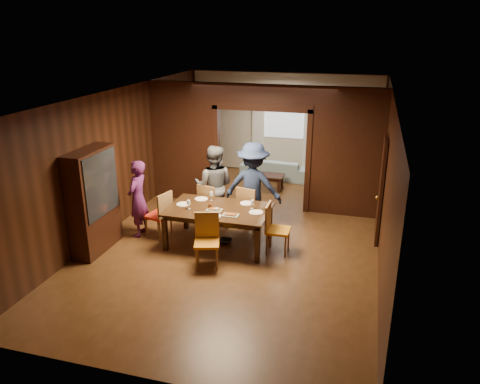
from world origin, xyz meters
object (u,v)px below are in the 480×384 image
(dining_table, at_px, (219,226))
(chair_near, at_px, (207,242))
(coffee_table, at_px, (268,182))
(chair_far_l, at_px, (212,204))
(person_grey, at_px, (214,186))
(hutch, at_px, (93,201))
(chair_right, at_px, (278,229))
(chair_far_r, at_px, (250,207))
(sofa, at_px, (275,168))
(person_purple, at_px, (138,199))
(chair_left, at_px, (158,214))
(person_navy, at_px, (253,186))

(dining_table, relative_size, chair_near, 2.05)
(coffee_table, height_order, chair_far_l, chair_far_l)
(person_grey, distance_m, chair_near, 1.93)
(person_grey, bearing_deg, hutch, 37.36)
(dining_table, xyz_separation_m, chair_right, (1.20, -0.03, 0.10))
(dining_table, xyz_separation_m, hutch, (-2.21, -0.84, 0.62))
(person_grey, height_order, chair_far_r, person_grey)
(dining_table, bearing_deg, chair_far_l, 117.47)
(chair_far_l, bearing_deg, person_grey, -101.08)
(sofa, height_order, chair_near, chair_near)
(chair_far_l, relative_size, chair_near, 1.00)
(dining_table, bearing_deg, sofa, 87.24)
(person_purple, relative_size, chair_left, 1.65)
(coffee_table, xyz_separation_m, chair_right, (0.96, -3.53, 0.28))
(person_grey, xyz_separation_m, dining_table, (0.40, -0.91, -0.51))
(person_navy, relative_size, chair_near, 1.93)
(person_purple, relative_size, chair_far_l, 1.65)
(dining_table, bearing_deg, person_grey, 113.73)
(coffee_table, xyz_separation_m, chair_far_r, (0.17, -2.60, 0.28))
(chair_left, height_order, chair_near, same)
(sofa, xyz_separation_m, chair_far_r, (0.19, -3.61, 0.21))
(sofa, height_order, chair_far_l, chair_far_l)
(person_grey, relative_size, person_navy, 0.95)
(chair_far_r, bearing_deg, chair_left, 39.95)
(person_purple, distance_m, hutch, 0.98)
(chair_near, bearing_deg, person_purple, 136.87)
(person_grey, xyz_separation_m, chair_right, (1.59, -0.94, -0.40))
(person_navy, bearing_deg, person_grey, 4.78)
(person_grey, bearing_deg, person_navy, 177.83)
(chair_far_l, bearing_deg, chair_left, 58.51)
(coffee_table, bearing_deg, chair_right, -74.84)
(chair_left, xyz_separation_m, chair_far_r, (1.72, 0.86, 0.00))
(coffee_table, bearing_deg, person_grey, -103.84)
(coffee_table, bearing_deg, person_navy, -85.27)
(person_purple, height_order, person_navy, person_navy)
(person_navy, distance_m, sofa, 3.60)
(dining_table, bearing_deg, chair_right, -1.24)
(chair_right, xyz_separation_m, chair_far_l, (-1.63, 0.86, 0.00))
(chair_far_l, xyz_separation_m, hutch, (-1.77, -1.68, 0.52))
(person_grey, relative_size, hutch, 0.89)
(chair_far_l, distance_m, chair_near, 1.83)
(chair_far_r, bearing_deg, person_purple, 36.70)
(sofa, bearing_deg, hutch, 69.66)
(dining_table, xyz_separation_m, chair_far_r, (0.41, 0.90, 0.10))
(person_grey, height_order, sofa, person_grey)
(person_navy, relative_size, coffee_table, 2.34)
(person_grey, xyz_separation_m, coffee_table, (0.64, 2.59, -0.69))
(person_purple, distance_m, chair_near, 2.03)
(chair_left, bearing_deg, person_navy, 133.26)
(person_grey, distance_m, coffee_table, 2.76)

